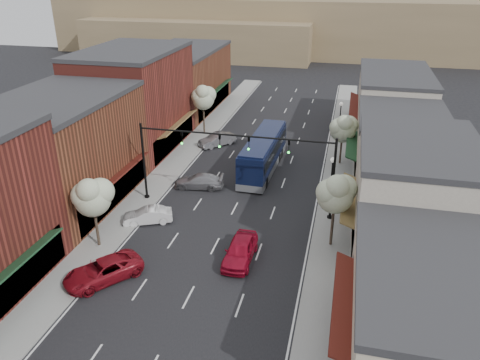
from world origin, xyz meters
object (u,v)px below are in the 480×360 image
Objects in this scene: tree_left_far at (203,97)px; coach_bus at (263,153)px; tree_right_near at (336,192)px; parked_car_e at (217,140)px; signal_mast_right at (304,165)px; red_hatchback at (240,250)px; tree_right_far at (343,128)px; parked_car_a at (103,271)px; signal_mast_left at (169,153)px; tree_left_near at (92,196)px; lamp_post_near at (332,173)px; parked_car_b at (148,216)px; parked_car_c at (199,181)px; lamp_post_far at (340,114)px.

tree_left_far reaches higher than coach_bus.
tree_right_near reaches higher than parked_car_e.
tree_left_far is 5.97m from parked_car_e.
tree_right_near is at bearing -56.09° from signal_mast_right.
signal_mast_right is at bearing 65.34° from red_hatchback.
tree_right_far is 27.75m from parked_car_a.
tree_left_far is (-16.60, 22.00, 0.15)m from tree_right_near.
tree_right_far is (13.97, 11.95, -0.63)m from signal_mast_left.
signal_mast_left is 8.48m from tree_left_near.
tree_right_far is 9.51m from lamp_post_near.
coach_bus is (-4.82, 8.71, -2.77)m from signal_mast_right.
parked_car_b is at bearing 129.77° from parked_car_a.
coach_bus is at bearing 109.74° from parked_car_a.
tree_right_far is (0.00, 16.00, -0.46)m from tree_right_near.
tree_left_far is at bearing 98.35° from signal_mast_left.
signal_mast_left is 1.34× the size of tree_left_far.
coach_bus is 2.56× the size of parked_car_c.
lamp_post_far is at bearing 126.01° from parked_car_b.
tree_right_far is 15.64m from parked_car_c.
signal_mast_left is 18.14m from tree_left_far.
red_hatchback is (-6.13, -3.24, -3.65)m from tree_right_near.
coach_bus is 2.64× the size of parked_car_e.
signal_mast_left reaches higher than parked_car_e.
parked_car_b is at bearing -120.35° from lamp_post_far.
parked_car_e is (2.67, 22.33, -3.49)m from tree_left_near.
signal_mast_left reaches higher than coach_bus.
tree_left_near is 19.20m from coach_bus.
lamp_post_near is at bearing -39.82° from coach_bus.
signal_mast_right is 3.69m from lamp_post_near.
signal_mast_right reaches higher than lamp_post_far.
red_hatchback is at bearing -107.67° from tree_right_far.
tree_left_near is at bearing -175.53° from red_hatchback.
tree_left_far is at bearing 160.13° from tree_right_far.
tree_left_far is at bearing 112.87° from red_hatchback.
tree_right_far is (2.73, 11.95, -0.63)m from signal_mast_right.
tree_left_far is (-2.63, 17.95, -0.02)m from signal_mast_left.
tree_right_near reaches higher than tree_right_far.
tree_right_near is 1.10× the size of tree_right_far.
parked_car_b is (-14.55, -15.85, -3.35)m from tree_right_far.
lamp_post_far is at bearing 60.22° from tree_left_near.
signal_mast_left is at bearing -123.86° from lamp_post_far.
parked_car_b is at bearing -84.63° from tree_left_far.
parked_car_c is (-12.55, 7.28, -3.79)m from tree_right_near.
signal_mast_left is at bearing 126.40° from parked_car_a.
signal_mast_right is 20.19m from lamp_post_far.
signal_mast_left is 1.86× the size of parked_car_e.
parked_car_a is at bearing -49.60° from parked_car_e.
parked_car_a is at bearing -57.38° from tree_left_near.
parked_car_e is (-13.93, 2.33, -3.26)m from tree_right_far.
signal_mast_right is at bearing -96.22° from lamp_post_far.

